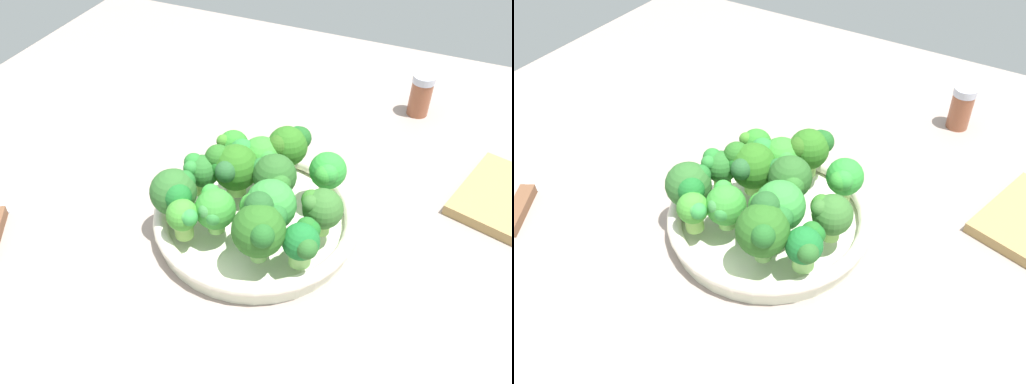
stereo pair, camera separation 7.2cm
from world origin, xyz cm
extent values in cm
cube|color=gray|center=(0.00, 0.00, -1.25)|extent=(130.00, 130.00, 2.50)
cylinder|color=silver|center=(-1.92, -2.19, 0.80)|extent=(27.04, 27.04, 1.59)
torus|color=beige|center=(-1.92, -2.19, 2.56)|extent=(28.17, 28.17, 1.95)
cylinder|color=#A2D66C|center=(-9.67, -8.65, 4.91)|extent=(2.05, 2.05, 2.74)
sphere|color=#2C8E31|center=(-9.67, -8.65, 7.93)|extent=(5.09, 5.09, 5.09)
sphere|color=#2E8B33|center=(-10.09, -7.07, 8.65)|extent=(2.87, 2.87, 2.87)
sphere|color=#30882D|center=(-9.72, -6.68, 8.58)|extent=(2.70, 2.70, 2.70)
cylinder|color=#9DD463|center=(4.88, -9.59, 4.65)|extent=(2.40, 2.40, 2.22)
sphere|color=#2D8027|center=(4.88, -9.59, 7.20)|extent=(4.46, 4.46, 4.46)
sphere|color=#3B8026|center=(5.96, -8.51, 8.32)|extent=(1.97, 1.97, 1.97)
sphere|color=#2E8B2A|center=(4.05, -8.37, 7.83)|extent=(1.87, 1.87, 1.87)
cylinder|color=#7AB85C|center=(-5.76, 5.80, 4.82)|extent=(2.13, 2.13, 2.57)
sphere|color=#28611E|center=(-5.76, 5.80, 8.27)|extent=(6.64, 6.64, 6.64)
sphere|color=#236528|center=(-6.89, 3.48, 8.95)|extent=(3.14, 3.14, 3.14)
sphere|color=#205D21|center=(-6.98, 7.62, 9.62)|extent=(2.97, 2.97, 2.97)
sphere|color=#225624|center=(-4.91, 3.68, 9.98)|extent=(3.76, 3.76, 3.76)
cylinder|color=#89BF5C|center=(-2.76, -11.35, 4.87)|extent=(2.36, 2.36, 2.67)
sphere|color=#2B691D|center=(-2.76, -11.35, 8.09)|extent=(5.80, 5.80, 5.80)
sphere|color=#1A6325|center=(-3.51, -13.42, 8.92)|extent=(2.58, 2.58, 2.58)
sphere|color=#2D5D1A|center=(-2.04, -9.90, 8.88)|extent=(3.35, 3.35, 3.35)
sphere|color=#1E5A20|center=(-3.96, -13.20, 8.65)|extent=(3.35, 3.35, 3.35)
cylinder|color=#7CBF5B|center=(1.21, 3.49, 4.48)|extent=(2.26, 2.26, 1.88)
sphere|color=#368D30|center=(1.21, 3.49, 7.15)|extent=(5.32, 5.32, 5.32)
sphere|color=green|center=(2.40, 2.26, 8.38)|extent=(2.46, 2.46, 2.46)
sphere|color=#348B3B|center=(0.65, 5.02, 7.43)|extent=(2.39, 2.39, 2.39)
sphere|color=#3B843E|center=(1.59, 4.91, 7.93)|extent=(2.33, 2.33, 2.33)
cylinder|color=#95BE59|center=(7.62, 2.92, 4.40)|extent=(2.63, 2.63, 1.72)
sphere|color=#2D6329|center=(7.62, 2.92, 7.28)|extent=(6.24, 6.24, 6.24)
sphere|color=#226A28|center=(6.69, 1.43, 8.27)|extent=(2.95, 2.95, 2.95)
sphere|color=#1A6625|center=(6.15, 4.18, 8.03)|extent=(3.68, 3.68, 3.68)
cylinder|color=#91C764|center=(-3.59, -4.56, 4.84)|extent=(2.53, 2.53, 2.60)
sphere|color=#295C24|center=(-3.59, -4.56, 8.08)|extent=(5.96, 5.96, 5.96)
sphere|color=#25682B|center=(-1.50, -4.90, 8.47)|extent=(2.81, 2.81, 2.81)
sphere|color=#2B6625|center=(-4.87, -2.90, 8.39)|extent=(3.16, 3.16, 3.16)
cylinder|color=#9CD362|center=(0.46, -8.55, 4.40)|extent=(1.81, 1.81, 1.72)
sphere|color=#36882E|center=(0.46, -8.55, 7.22)|extent=(6.03, 6.03, 6.03)
sphere|color=#2A8133|center=(2.41, -7.34, 8.51)|extent=(3.44, 3.44, 3.44)
sphere|color=#318731|center=(-1.40, -7.23, 8.26)|extent=(2.69, 2.69, 2.69)
sphere|color=#328333|center=(2.21, -7.87, 7.54)|extent=(3.26, 3.26, 3.26)
cylinder|color=#8FCE5E|center=(-5.39, 1.17, 4.87)|extent=(2.56, 2.56, 2.67)
sphere|color=#358C38|center=(-5.39, 1.17, 8.33)|extent=(6.54, 6.54, 6.54)
sphere|color=#368929|center=(-4.83, 3.51, 9.48)|extent=(3.69, 3.69, 3.69)
sphere|color=#2E7F28|center=(-4.30, 3.16, 9.31)|extent=(3.54, 3.54, 3.54)
sphere|color=#328C2C|center=(-3.60, 2.63, 8.73)|extent=(3.33, 3.33, 3.33)
cylinder|color=#7CB34E|center=(4.52, 6.10, 4.66)|extent=(2.43, 2.43, 2.24)
sphere|color=#3F932F|center=(4.52, 6.10, 7.13)|extent=(4.15, 4.15, 4.15)
sphere|color=green|center=(3.49, 6.89, 7.89)|extent=(1.68, 1.68, 1.68)
sphere|color=green|center=(3.14, 6.70, 7.77)|extent=(2.18, 2.18, 2.18)
cylinder|color=#94D262|center=(-11.34, -1.64, 4.66)|extent=(2.28, 2.28, 2.24)
sphere|color=#33682A|center=(-11.34, -1.64, 7.49)|extent=(5.25, 5.25, 5.25)
sphere|color=#326E25|center=(-9.77, -1.64, 8.44)|extent=(2.66, 2.66, 2.66)
sphere|color=#34672A|center=(-10.04, -0.53, 8.81)|extent=(2.23, 2.23, 2.23)
cylinder|color=#8AD059|center=(5.93, -2.27, 4.79)|extent=(2.50, 2.50, 2.52)
sphere|color=#276727|center=(5.93, -2.27, 7.51)|extent=(4.49, 4.49, 4.49)
sphere|color=#2B7831|center=(6.99, -0.89, 8.66)|extent=(2.10, 2.10, 2.10)
sphere|color=#27762C|center=(7.27, -2.14, 8.64)|extent=(2.65, 2.65, 2.65)
cylinder|color=#8FD46A|center=(-10.66, 4.46, 4.59)|extent=(2.75, 2.75, 2.11)
sphere|color=#196A2A|center=(-10.66, 4.46, 7.15)|extent=(4.62, 4.62, 4.62)
sphere|color=#1A641F|center=(-11.19, 2.69, 7.66)|extent=(2.50, 2.50, 2.50)
sphere|color=#276025|center=(-11.80, 5.69, 7.64)|extent=(2.62, 2.62, 2.62)
sphere|color=#1F6521|center=(-10.69, 2.64, 7.78)|extent=(2.71, 2.71, 2.71)
cylinder|color=#8AC95E|center=(2.01, -4.31, 4.67)|extent=(2.74, 2.74, 2.27)
sphere|color=#2A681C|center=(2.01, -4.31, 7.89)|extent=(6.40, 6.40, 6.40)
sphere|color=#1A5E1C|center=(3.80, -2.92, 8.35)|extent=(2.68, 2.68, 2.68)
sphere|color=#255729|center=(2.24, -1.81, 8.94)|extent=(2.96, 2.96, 2.96)
sphere|color=#286620|center=(4.42, -3.89, 9.13)|extent=(3.63, 3.63, 3.63)
cube|color=silver|center=(37.35, 2.95, 0.20)|extent=(11.18, 15.81, 0.40)
cube|color=brown|center=(30.33, 14.24, 0.75)|extent=(6.94, 9.31, 1.50)
cylinder|color=brown|center=(-16.84, -40.25, 3.17)|extent=(3.71, 3.71, 6.34)
cylinder|color=#B2B6C8|center=(-16.84, -40.25, 6.99)|extent=(3.90, 3.90, 1.30)
camera|label=1|loc=(-23.79, 47.73, 54.48)|focal=38.46mm
camera|label=2|loc=(-30.22, 44.39, 54.48)|focal=38.46mm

